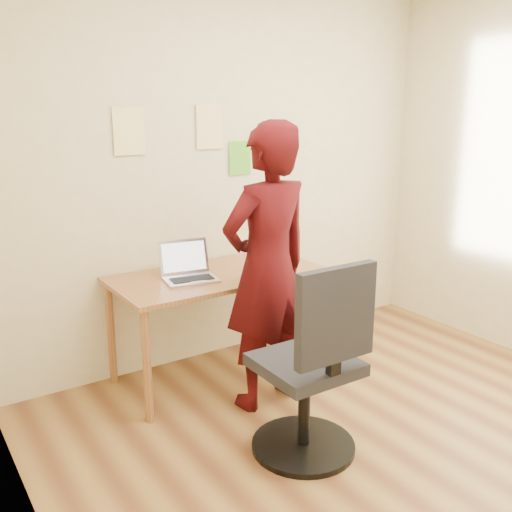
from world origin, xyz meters
TOP-DOWN VIEW (x-y plane):
  - room at (0.00, 0.00)m, footprint 3.58×3.58m
  - desk at (-0.34, 1.38)m, footprint 1.40×0.70m
  - laptop at (-0.56, 1.38)m, footprint 0.37×0.34m
  - paper_sheet at (0.08, 1.34)m, footprint 0.22×0.30m
  - phone at (-0.06, 1.19)m, footprint 0.12×0.14m
  - wall_note_left at (-0.76, 1.74)m, footprint 0.21×0.00m
  - wall_note_mid at (-0.18, 1.74)m, footprint 0.21×0.00m
  - wall_note_right at (0.07, 1.74)m, footprint 0.18×0.00m
  - office_chair at (-0.40, 0.29)m, footprint 0.57×0.57m
  - person at (-0.27, 0.90)m, footprint 0.67×0.47m

SIDE VIEW (x-z plane):
  - office_chair at x=-0.40m, z-range -0.08..1.01m
  - desk at x=-0.34m, z-range 0.28..1.02m
  - paper_sheet at x=0.08m, z-range 0.74..0.74m
  - phone at x=-0.06m, z-range 0.74..0.75m
  - laptop at x=-0.56m, z-range 0.67..0.91m
  - person at x=-0.27m, z-range 0.00..1.75m
  - room at x=0.00m, z-range -0.04..2.74m
  - wall_note_right at x=0.07m, z-range 1.33..1.57m
  - wall_note_left at x=-0.76m, z-range 1.51..1.81m
  - wall_note_mid at x=-0.18m, z-range 1.53..1.83m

